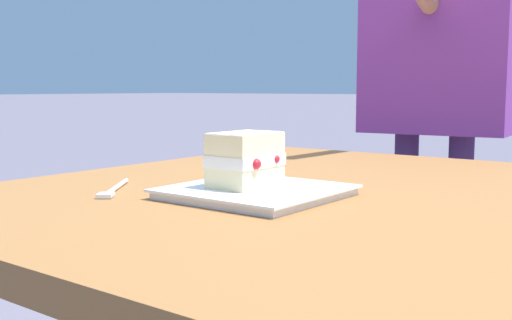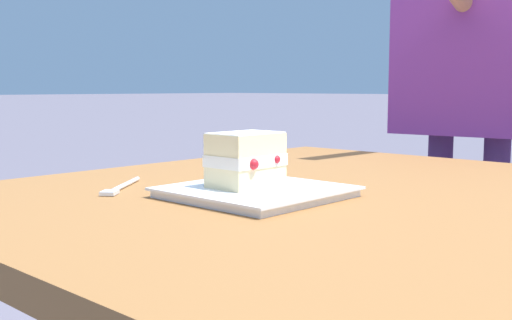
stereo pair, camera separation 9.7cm
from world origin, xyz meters
name	(u,v)px [view 2 (the right image)]	position (x,y,z in m)	size (l,w,h in m)	color
patio_table	(331,248)	(0.00, 0.00, 0.63)	(1.16, 1.04, 0.73)	brown
dessert_plate	(256,192)	(0.14, -0.05, 0.74)	(0.25, 0.25, 0.02)	white
cake_slice	(246,159)	(0.15, -0.06, 0.79)	(0.11, 0.09, 0.09)	beige
dessert_fork	(121,187)	(0.24, -0.27, 0.73)	(0.15, 0.11, 0.01)	silver
diner_person	(472,46)	(-0.84, -0.14, 1.02)	(0.55, 0.43, 1.52)	#452855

